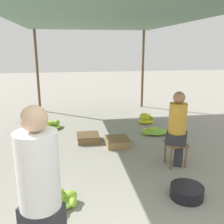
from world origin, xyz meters
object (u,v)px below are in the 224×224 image
vendor_seated (178,128)px  banana_pile_right_2 (146,119)px  banana_pile_left_1 (40,162)px  banana_pile_left_2 (52,125)px  stool (176,147)px  basin_black (187,192)px  vendor_foreground (40,196)px  crate_near (88,138)px  banana_pile_right_1 (154,131)px  crate_mid (117,142)px  banana_pile_left_0 (60,199)px

vendor_seated → banana_pile_right_2: size_ratio=2.77×
banana_pile_left_1 → banana_pile_left_2: bearing=87.6°
stool → banana_pile_left_1: bearing=171.2°
vendor_seated → basin_black: 1.18m
vendor_foreground → banana_pile_right_2: size_ratio=3.37×
vendor_foreground → crate_near: vendor_foreground is taller
basin_black → banana_pile_right_1: (0.42, 2.64, -0.03)m
banana_pile_right_2 → crate_mid: bearing=-126.5°
banana_pile_right_2 → crate_mid: 1.84m
banana_pile_right_1 → crate_mid: crate_mid is taller
vendor_foreground → vendor_seated: bearing=42.9°
banana_pile_left_0 → banana_pile_left_2: 3.36m
basin_black → banana_pile_right_1: bearing=81.0°
stool → banana_pile_left_0: stool is taller
banana_pile_right_2 → vendor_foreground: bearing=-117.5°
vendor_seated → banana_pile_right_2: bearing=84.6°
banana_pile_left_0 → banana_pile_left_2: bearing=95.2°
banana_pile_left_1 → banana_pile_right_2: (2.62, 2.17, 0.05)m
stool → banana_pile_left_2: stool is taller
vendor_foreground → banana_pile_right_1: vendor_foreground is taller
banana_pile_left_2 → banana_pile_right_2: (2.53, 0.04, 0.02)m
banana_pile_right_1 → crate_near: (-1.61, -0.26, 0.02)m
basin_black → banana_pile_left_0: size_ratio=0.96×
banana_pile_right_2 → banana_pile_left_1: bearing=-140.4°
banana_pile_left_2 → crate_mid: 2.03m
stool → banana_pile_right_2: (0.26, 2.54, -0.22)m
banana_pile_left_0 → banana_pile_left_1: (-0.39, 1.22, -0.01)m
vendor_foreground → basin_black: bearing=27.8°
banana_pile_left_1 → banana_pile_left_2: 2.13m
vendor_foreground → banana_pile_left_2: 4.49m
vendor_seated → crate_mid: (-0.86, 1.05, -0.61)m
vendor_seated → crate_near: bearing=135.9°
stool → basin_black: size_ratio=0.93×
banana_pile_left_0 → crate_near: size_ratio=0.99×
stool → crate_mid: stool is taller
banana_pile_left_0 → crate_mid: 2.22m
banana_pile_left_2 → banana_pile_right_2: banana_pile_right_2 is taller
vendor_seated → stool: bearing=-150.9°
stool → banana_pile_left_2: (-2.28, 2.49, -0.25)m
banana_pile_left_2 → banana_pile_right_1: 2.59m
vendor_foreground → banana_pile_left_0: bearing=85.2°
vendor_foreground → vendor_seated: (2.08, 1.94, -0.15)m
banana_pile_left_2 → banana_pile_right_1: size_ratio=0.80×
basin_black → banana_pile_right_2: 3.54m
banana_pile_left_1 → crate_mid: banana_pile_left_1 is taller
vendor_foreground → stool: bearing=43.0°
vendor_seated → banana_pile_left_0: vendor_seated is taller
basin_black → crate_near: size_ratio=0.95×
stool → banana_pile_left_1: 2.41m
crate_near → crate_mid: (0.59, -0.36, 0.01)m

